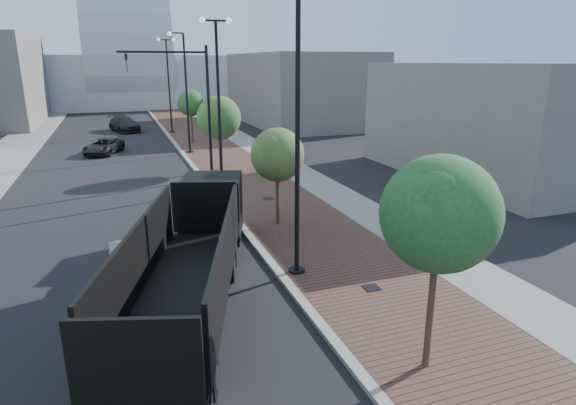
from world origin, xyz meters
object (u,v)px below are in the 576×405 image
object	(u,v)px
white_sedan	(149,262)
dump_truck	(203,240)
pedestrian	(275,158)
dark_car_mid	(103,146)

from	to	relation	value
white_sedan	dump_truck	bearing A→B (deg)	-28.12
dump_truck	pedestrian	world-z (taller)	dump_truck
dark_car_mid	pedestrian	distance (m)	15.53
dump_truck	dark_car_mid	world-z (taller)	dump_truck
white_sedan	dark_car_mid	xyz separation A→B (m)	(-1.67, 24.90, -0.03)
dump_truck	dark_car_mid	bearing A→B (deg)	115.23
white_sedan	dark_car_mid	bearing A→B (deg)	74.87
dark_car_mid	dump_truck	bearing A→B (deg)	-60.16
dump_truck	pedestrian	xyz separation A→B (m)	(7.18, 13.89, -0.28)
dark_car_mid	pedestrian	bearing A→B (deg)	-24.68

